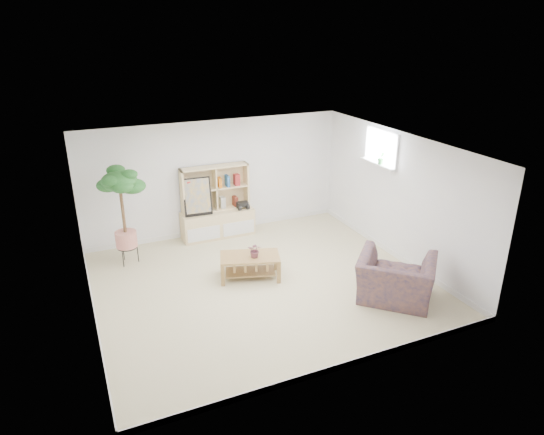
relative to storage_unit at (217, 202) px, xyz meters
name	(u,v)px	position (x,y,z in m)	size (l,w,h in m)	color
floor	(262,283)	(0.06, -2.24, -0.75)	(5.50, 5.00, 0.01)	#CBBE8F
ceiling	(261,147)	(0.06, -2.24, 1.65)	(5.50, 5.00, 0.01)	silver
walls	(262,219)	(0.06, -2.24, 0.45)	(5.51, 5.01, 2.40)	white
baseboard	(262,281)	(0.06, -2.24, -0.70)	(5.50, 5.00, 0.10)	white
window	(382,147)	(2.79, -1.64, 1.25)	(0.10, 0.98, 0.68)	#D3E2FF
window_sill	(378,164)	(2.73, -1.64, 0.93)	(0.14, 1.00, 0.04)	white
storage_unit	(217,202)	(0.00, 0.00, 0.00)	(1.51, 0.51, 1.51)	#DFC380
poster	(197,197)	(-0.42, -0.05, 0.20)	(0.56, 0.13, 0.78)	gold
toy_truck	(242,205)	(0.52, -0.09, -0.10)	(0.33, 0.23, 0.18)	black
coffee_table	(250,267)	(-0.04, -1.95, -0.54)	(1.03, 0.56, 0.42)	brown
table_plant	(255,250)	(0.02, -2.04, -0.20)	(0.24, 0.21, 0.27)	#1B5320
floor_tree	(124,217)	(-1.92, -0.51, 0.17)	(0.68, 0.68, 1.85)	#1D5123
armchair	(396,276)	(1.81, -3.60, -0.32)	(1.17, 1.02, 0.87)	#202249
sill_plant	(381,158)	(2.73, -1.73, 1.07)	(0.13, 0.11, 0.24)	#1D5123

